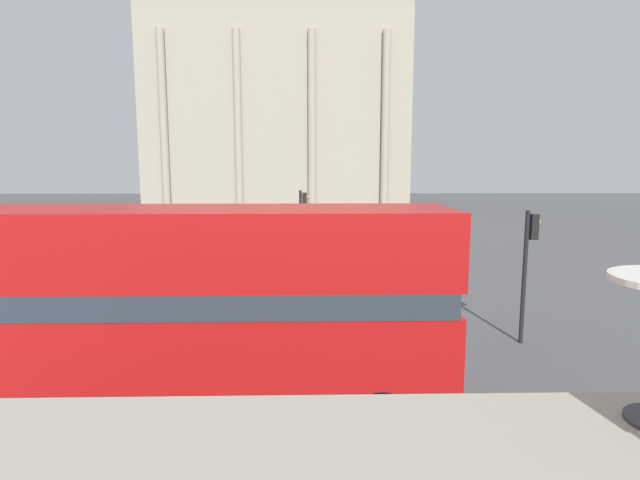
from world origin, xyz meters
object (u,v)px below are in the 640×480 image
at_px(plaza_building_left, 278,111).
at_px(pedestrian_red, 232,227).
at_px(pedestrian_grey, 294,231).
at_px(traffic_light_near, 528,257).
at_px(traffic_light_mid, 302,222).
at_px(pedestrian_blue, 207,225).
at_px(double_decker_bus, 163,304).

height_order(plaza_building_left, pedestrian_red, plaza_building_left).
distance_m(pedestrian_grey, pedestrian_red, 4.68).
distance_m(traffic_light_near, traffic_light_mid, 10.49).
bearing_deg(pedestrian_red, pedestrian_blue, -83.45).
xyz_separation_m(double_decker_bus, pedestrian_grey, (1.86, 22.20, -1.37)).
bearing_deg(traffic_light_mid, traffic_light_near, -52.83).
height_order(plaza_building_left, traffic_light_near, plaza_building_left).
xyz_separation_m(plaza_building_left, pedestrian_red, (-1.47, -28.98, -10.96)).
distance_m(traffic_light_near, pedestrian_blue, 25.28).
height_order(traffic_light_near, pedestrian_grey, traffic_light_near).
distance_m(traffic_light_mid, pedestrian_grey, 9.87).
bearing_deg(pedestrian_red, double_decker_bus, 48.85).
bearing_deg(traffic_light_near, pedestrian_grey, 111.07).
height_order(plaza_building_left, pedestrian_blue, plaza_building_left).
xyz_separation_m(traffic_light_near, pedestrian_blue, (-13.20, 21.50, -1.46)).
bearing_deg(double_decker_bus, traffic_light_near, 24.01).
relative_size(traffic_light_mid, pedestrian_blue, 2.29).
bearing_deg(pedestrian_red, traffic_light_near, 72.46).
relative_size(plaza_building_left, pedestrian_blue, 18.12).
relative_size(double_decker_bus, traffic_light_mid, 2.74).
relative_size(pedestrian_grey, pedestrian_red, 0.95).
xyz_separation_m(plaza_building_left, traffic_light_mid, (3.41, -40.65, -9.38)).
relative_size(pedestrian_blue, pedestrian_grey, 1.04).
relative_size(plaza_building_left, pedestrian_grey, 18.90).
distance_m(double_decker_bus, plaza_building_left, 54.01).
relative_size(double_decker_bus, pedestrian_blue, 6.29).
xyz_separation_m(double_decker_bus, plaza_building_left, (-0.93, 53.13, 9.64)).
bearing_deg(pedestrian_grey, double_decker_bus, -4.29).
bearing_deg(traffic_light_mid, pedestrian_blue, 117.58).
xyz_separation_m(pedestrian_blue, pedestrian_red, (1.99, -1.48, 0.01)).
distance_m(double_decker_bus, pedestrian_red, 24.30).
bearing_deg(pedestrian_grey, traffic_light_near, 21.57).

